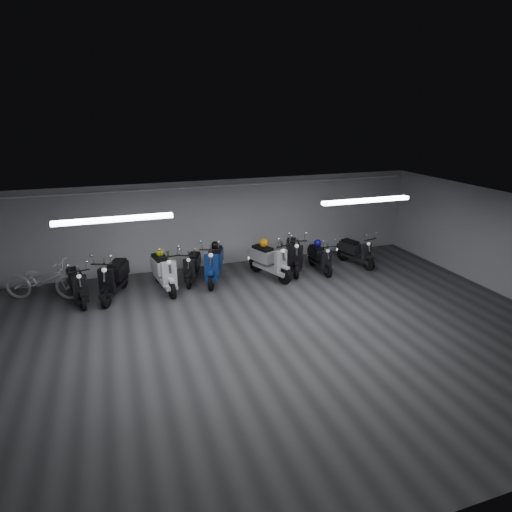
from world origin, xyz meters
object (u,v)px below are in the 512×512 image
object	(u,v)px
scooter_1	(113,272)
scooter_7	(294,249)
scooter_3	(192,262)
helmet_2	(318,243)
bicycle	(42,276)
scooter_6	(270,255)
helmet_0	(215,245)
scooter_4	(214,258)
helmet_3	(160,253)
scooter_9	(356,247)
helmet_1	(264,243)
scooter_2	(163,265)
scooter_8	(320,253)
scooter_0	(76,279)

from	to	relation	value
scooter_1	scooter_7	distance (m)	5.45
scooter_3	helmet_2	size ratio (longest dim) A/B	6.80
scooter_3	bicycle	xyz separation A→B (m)	(-4.04, 0.06, 0.05)
bicycle	helmet_2	world-z (taller)	bicycle
scooter_6	helmet_0	world-z (taller)	scooter_6
scooter_4	scooter_6	bearing A→B (deg)	13.51
scooter_4	helmet_3	distance (m)	1.57
scooter_9	helmet_0	world-z (taller)	scooter_9
scooter_9	bicycle	size ratio (longest dim) A/B	0.82
scooter_9	helmet_3	distance (m)	6.28
scooter_4	helmet_2	distance (m)	3.36
bicycle	helmet_3	size ratio (longest dim) A/B	9.08
scooter_1	scooter_3	world-z (taller)	scooter_1
helmet_1	helmet_3	size ratio (longest dim) A/B	1.20
scooter_6	helmet_1	bearing A→B (deg)	90.00
scooter_7	scooter_6	bearing A→B (deg)	-145.14
scooter_2	scooter_4	bearing A→B (deg)	-2.86
scooter_3	scooter_9	xyz separation A→B (m)	(5.34, -0.33, 0.02)
scooter_9	helmet_3	size ratio (longest dim) A/B	7.45
scooter_8	helmet_0	size ratio (longest dim) A/B	6.71
scooter_1	scooter_4	world-z (taller)	scooter_4
scooter_6	scooter_3	bearing A→B (deg)	148.11
scooter_1	scooter_9	xyz separation A→B (m)	(7.56, 0.09, -0.10)
scooter_2	scooter_6	bearing A→B (deg)	-10.61
scooter_7	scooter_0	bearing A→B (deg)	-159.97
scooter_1	scooter_2	world-z (taller)	scooter_2
scooter_4	scooter_9	size ratio (longest dim) A/B	1.18
scooter_2	helmet_1	size ratio (longest dim) A/B	7.31
scooter_2	helmet_0	distance (m)	1.68
scooter_7	scooter_8	world-z (taller)	scooter_7
helmet_3	scooter_7	bearing A→B (deg)	-0.63
scooter_9	helmet_1	xyz separation A→B (m)	(-3.16, 0.15, 0.41)
scooter_3	helmet_3	xyz separation A→B (m)	(-0.92, -0.10, 0.42)
helmet_1	scooter_3	bearing A→B (deg)	175.13
scooter_7	bicycle	world-z (taller)	scooter_7
scooter_2	helmet_3	distance (m)	0.40
scooter_0	helmet_3	world-z (taller)	scooter_0
scooter_2	bicycle	size ratio (longest dim) A/B	0.97
scooter_4	scooter_1	bearing A→B (deg)	-153.81
scooter_3	helmet_1	world-z (taller)	scooter_3
scooter_0	scooter_7	distance (m)	6.38
bicycle	scooter_4	bearing A→B (deg)	-72.90
helmet_0	helmet_2	size ratio (longest dim) A/B	0.99
bicycle	helmet_1	xyz separation A→B (m)	(6.23, -0.25, 0.38)
scooter_0	helmet_3	size ratio (longest dim) A/B	7.78
scooter_0	scooter_4	xyz separation A→B (m)	(3.77, 0.25, 0.09)
bicycle	helmet_2	bearing A→B (deg)	-71.77
scooter_7	bicycle	bearing A→B (deg)	-164.36
scooter_2	helmet_2	xyz separation A→B (m)	(4.85, 0.14, 0.13)
scooter_0	scooter_8	world-z (taller)	scooter_0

